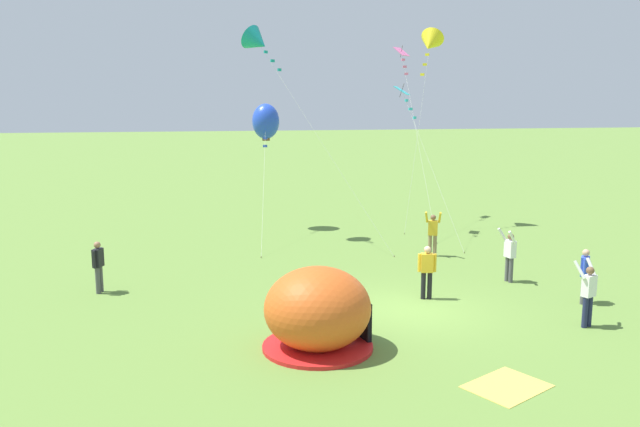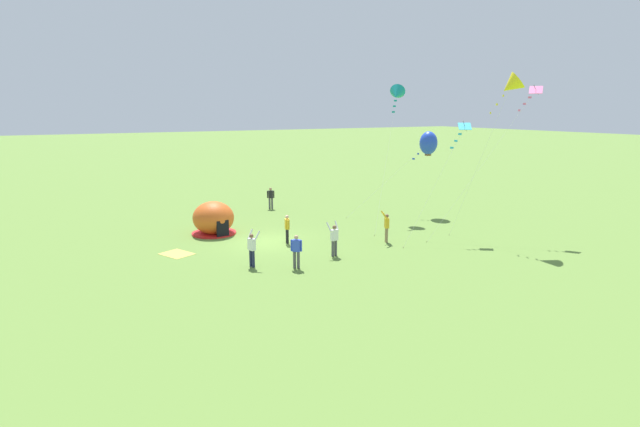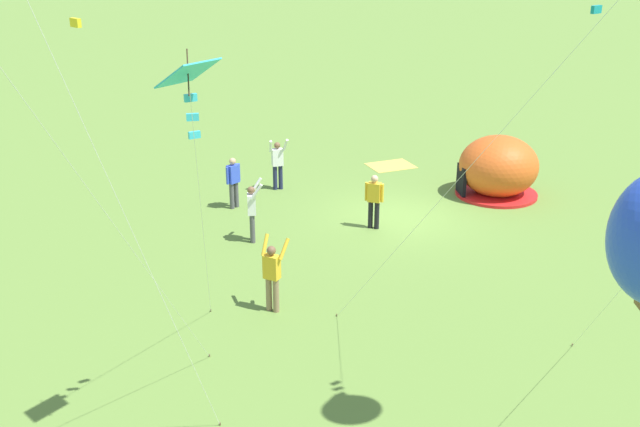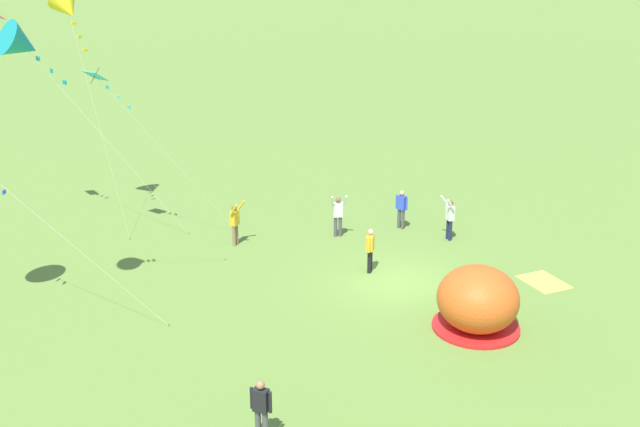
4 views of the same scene
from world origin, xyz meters
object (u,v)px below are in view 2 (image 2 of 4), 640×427
person_center_field (334,238)px  kite_yellow (511,86)px  person_far_back (296,250)px  kite_pink (531,96)px  person_strolling (287,228)px  kite_cyan (462,131)px  person_flying_kite (386,226)px  kite_teal (397,94)px  popup_tent (214,219)px  person_arms_raised (252,248)px  person_with_toddler (271,197)px  kite_blue (428,143)px

person_center_field → kite_yellow: size_ratio=0.19×
person_far_back → kite_pink: kite_pink is taller
person_strolling → kite_cyan: 12.17m
person_far_back → kite_cyan: bearing=96.0°
person_flying_kite → kite_teal: (-6.26, 5.22, 7.90)m
popup_tent → person_arms_raised: popup_tent is taller
person_strolling → kite_cyan: (3.28, 10.32, 5.55)m
kite_yellow → kite_pink: (-0.48, 2.41, -0.56)m
person_far_back → kite_pink: (0.24, 16.06, 7.67)m
kite_teal → person_far_back: bearing=-56.1°
person_arms_raised → person_with_toddler: (-13.39, 6.77, -0.03)m
kite_yellow → person_strolling: bearing=-113.6°
kite_pink → kite_teal: bearing=-155.2°
person_with_toddler → person_flying_kite: bearing=9.1°
person_center_field → person_strolling: person_center_field is taller
kite_yellow → kite_cyan: 3.75m
person_with_toddler → kite_cyan: size_ratio=0.24×
kite_pink → person_strolling: bearing=-108.3°
person_arms_raised → kite_yellow: bearing=82.6°
person_flying_kite → person_arms_raised: bearing=-85.9°
popup_tent → kite_cyan: bearing=60.4°
person_arms_raised → kite_cyan: (0.03, 13.80, 5.51)m
person_flying_kite → person_arms_raised: same height
person_with_toddler → kite_teal: 12.56m
kite_blue → kite_cyan: kite_cyan is taller
person_flying_kite → kite_cyan: kite_cyan is taller
person_flying_kite → person_center_field: 4.31m
person_arms_raised → kite_blue: 18.21m
kite_cyan → popup_tent: bearing=-119.6°
kite_teal → kite_blue: size_ratio=1.37×
person_with_toddler → kite_yellow: (15.40, 8.74, 8.23)m
person_arms_raised → kite_cyan: 14.86m
person_far_back → person_with_toddler: bearing=161.5°
popup_tent → person_far_back: size_ratio=1.63×
person_center_field → kite_blue: 14.30m
person_arms_raised → person_strolling: person_arms_raised is taller
popup_tent → person_strolling: 5.37m
kite_blue → kite_cyan: 6.88m
kite_blue → kite_teal: bearing=-106.0°
person_flying_kite → person_far_back: 7.21m
kite_pink → person_arms_raised: bearing=-94.9°
popup_tent → kite_cyan: (7.64, 13.47, 5.51)m
person_flying_kite → person_strolling: 5.94m
person_strolling → kite_blue: bearing=102.5°
person_strolling → kite_pink: kite_pink is taller
person_strolling → kite_cyan: bearing=72.3°
person_with_toddler → kite_teal: (6.50, 7.25, 7.93)m
person_flying_kite → kite_teal: 11.35m
person_far_back → person_strolling: bearing=160.4°
kite_yellow → kite_pink: bearing=101.2°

